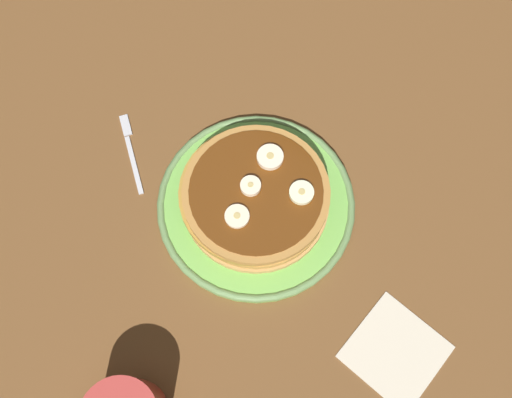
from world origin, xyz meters
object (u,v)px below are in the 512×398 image
Objects in this scene: banana_slice_3 at (237,216)px; plate at (256,204)px; banana_slice_0 at (251,185)px; banana_slice_2 at (301,193)px; banana_slice_1 at (270,157)px; fork at (130,149)px; pancake_stack at (256,196)px; napkin at (396,352)px.

plate is at bearing 179.03° from banana_slice_3.
plate is at bearing 81.66° from banana_slice_0.
banana_slice_2 is 8.96cm from banana_slice_3.
fork is at bearing -68.34° from banana_slice_1.
pancake_stack is at bearing 11.30° from banana_slice_1.
banana_slice_3 is (4.52, 0.77, -0.15)cm from banana_slice_0.
plate is 8.50× the size of banana_slice_2.
pancake_stack is 20.80cm from fork.
banana_slice_0 is 6.62cm from banana_slice_2.
banana_slice_0 is 0.26× the size of fork.
plate is at bearing -104.47° from napkin.
fork is at bearing -82.15° from plate.
pancake_stack reaches higher than napkin.
banana_slice_3 reaches higher than pancake_stack.
banana_slice_1 reaches higher than pancake_stack.
banana_slice_2 is 23.62cm from napkin.
napkin is (2.28, 25.91, -6.19)cm from banana_slice_3.
banana_slice_3 is (7.26, -5.25, -0.12)cm from banana_slice_2.
banana_slice_2 reaches higher than banana_slice_3.
napkin is (6.67, 25.84, -0.84)cm from plate.
banana_slice_0 reaches higher than napkin.
banana_slice_2 is 0.29× the size of napkin.
banana_slice_2 is (-2.78, 5.20, 2.63)cm from pancake_stack.
fork is at bearing -77.46° from banana_slice_2.
plate is 20.51cm from fork.
banana_slice_1 and banana_slice_2 have the same top height.
banana_slice_2 reaches higher than plate.
banana_slice_2 is at bearing 119.01° from plate.
banana_slice_1 is 1.12× the size of banana_slice_3.
napkin is (6.75, 25.86, -3.67)cm from pancake_stack.
pancake_stack is at bearing -104.63° from napkin.
plate is at bearing 11.37° from banana_slice_1.
napkin is at bearing 75.37° from pancake_stack.
banana_slice_0 is 28.26cm from napkin.
banana_slice_3 is 26.74cm from napkin.
banana_slice_0 is 4.58cm from banana_slice_3.
pancake_stack is 1.89× the size of napkin.
pancake_stack is 5.57cm from banana_slice_1.
banana_slice_3 reaches higher than fork.
banana_slice_3 is at bearing 5.58° from banana_slice_1.
banana_slice_2 is at bearing 114.52° from banana_slice_0.
banana_slice_0 is 0.85× the size of banana_slice_3.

